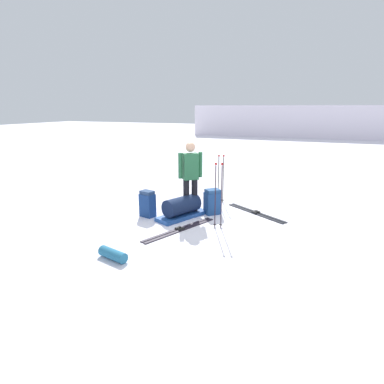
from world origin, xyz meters
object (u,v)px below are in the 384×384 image
object	(u,v)px
ski_pair_far	(256,213)
backpack_large_dark	(147,204)
sleeping_mat_rolled	(113,254)
gear_sled	(182,208)
ski_poles_planted_near	(218,192)
backpack_bright	(212,202)
ski_poles_planted_far	(221,176)
skier_standing	(190,175)
ski_pair_near	(180,230)

from	to	relation	value
ski_pair_far	backpack_large_dark	distance (m)	2.58
sleeping_mat_rolled	gear_sled	bearing A→B (deg)	85.48
ski_pair_far	ski_poles_planted_near	distance (m)	1.55
gear_sled	ski_poles_planted_near	bearing A→B (deg)	-16.97
backpack_bright	ski_poles_planted_far	world-z (taller)	ski_poles_planted_far
backpack_bright	ski_poles_planted_far	xyz separation A→B (m)	(-0.12, 0.99, 0.41)
ski_pair_far	backpack_large_dark	bearing A→B (deg)	-152.49
backpack_large_dark	sleeping_mat_rolled	world-z (taller)	backpack_large_dark
skier_standing	ski_pair_near	xyz separation A→B (m)	(0.19, -1.03, -0.94)
skier_standing	ski_poles_planted_near	world-z (taller)	skier_standing
ski_pair_far	backpack_large_dark	world-z (taller)	backpack_large_dark
ski_poles_planted_far	backpack_large_dark	bearing A→B (deg)	-124.50
skier_standing	ski_pair_far	world-z (taller)	skier_standing
ski_pair_near	backpack_large_dark	distance (m)	1.20
ski_pair_near	ski_poles_planted_near	world-z (taller)	ski_poles_planted_near
ski_pair_far	ski_poles_planted_far	distance (m)	1.39
backpack_bright	sleeping_mat_rolled	bearing A→B (deg)	-104.39
ski_pair_far	sleeping_mat_rolled	xyz separation A→B (m)	(-1.70, -3.34, 0.08)
skier_standing	ski_poles_planted_far	size ratio (longest dim) A/B	1.34
skier_standing	backpack_large_dark	xyz separation A→B (m)	(-0.86, -0.51, -0.65)
ski_pair_near	ski_pair_far	xyz separation A→B (m)	(1.22, 1.69, 0.00)
gear_sled	skier_standing	bearing A→B (deg)	71.10
backpack_large_dark	sleeping_mat_rolled	bearing A→B (deg)	-75.13
ski_poles_planted_near	backpack_bright	bearing A→B (deg)	116.15
skier_standing	ski_poles_planted_near	distance (m)	1.06
backpack_large_dark	skier_standing	bearing A→B (deg)	30.91
skier_standing	ski_pair_near	world-z (taller)	skier_standing
ski_pair_near	ski_pair_far	world-z (taller)	same
skier_standing	backpack_bright	world-z (taller)	skier_standing
ski_poles_planted_near	ski_poles_planted_far	bearing A→B (deg)	105.95
backpack_large_dark	backpack_bright	world-z (taller)	backpack_large_dark
ski_pair_near	ski_poles_planted_near	distance (m)	1.11
backpack_bright	gear_sled	world-z (taller)	backpack_bright
ski_pair_near	ski_pair_far	distance (m)	2.09
ski_poles_planted_near	skier_standing	bearing A→B (deg)	146.37
backpack_large_dark	ski_poles_planted_near	size ratio (longest dim) A/B	0.45
gear_sled	backpack_large_dark	bearing A→B (deg)	-163.08
skier_standing	backpack_large_dark	world-z (taller)	skier_standing
ski_poles_planted_far	ski_pair_far	bearing A→B (deg)	-28.07
ski_poles_planted_near	sleeping_mat_rolled	size ratio (longest dim) A/B	2.51
ski_poles_planted_far	backpack_bright	bearing A→B (deg)	-83.35
ski_pair_far	ski_poles_planted_near	xyz separation A→B (m)	(-0.55, -1.24, 0.75)
skier_standing	backpack_large_dark	bearing A→B (deg)	-149.09
ski_pair_near	ski_poles_planted_near	xyz separation A→B (m)	(0.68, 0.45, 0.75)
backpack_bright	ski_poles_planted_near	bearing A→B (deg)	-63.85
gear_sled	backpack_bright	bearing A→B (deg)	43.33
ski_poles_planted_near	gear_sled	bearing A→B (deg)	163.03
sleeping_mat_rolled	skier_standing	bearing A→B (deg)	83.90
ski_pair_far	ski_poles_planted_far	bearing A→B (deg)	151.93
ski_pair_near	backpack_large_dark	size ratio (longest dim) A/B	2.98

